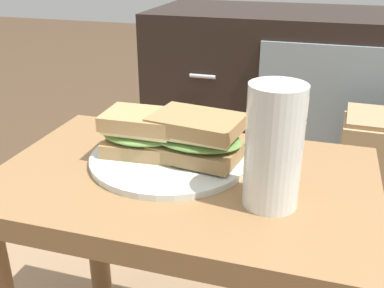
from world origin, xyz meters
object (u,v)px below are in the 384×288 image
Objects in this scene: plate at (170,158)px; beer_glass at (274,149)px; tv_cabinet at (294,98)px; paper_bag at (379,189)px; sandwich_front at (142,133)px; sandwich_back at (197,137)px.

beer_glass is (0.17, -0.08, 0.07)m from plate.
paper_bag is at bearing -56.98° from tv_cabinet.
tv_cabinet is at bearing 79.33° from sandwich_front.
sandwich_front is (-0.04, -0.00, 0.04)m from plate.
plate is 0.06m from sandwich_front.
tv_cabinet reaches higher than sandwich_front.
beer_glass reaches higher than tv_cabinet.
beer_glass is (0.04, -0.99, 0.25)m from tv_cabinet.
sandwich_back is 0.39× the size of paper_bag.
paper_bag is (0.39, 0.51, -0.27)m from plate.
sandwich_front is 0.84× the size of sandwich_back.
beer_glass is (0.21, -0.08, 0.04)m from sandwich_front.
paper_bag is at bearing 52.90° from plate.
sandwich_back is (-0.08, -0.91, 0.22)m from tv_cabinet.
paper_bag is (0.22, 0.59, -0.34)m from beer_glass.
sandwich_front is 0.09m from sandwich_back.
tv_cabinet is at bearing 123.02° from paper_bag.
tv_cabinet is 0.94m from sandwich_back.
plate is (-0.13, -0.91, 0.17)m from tv_cabinet.
sandwich_front is 0.74m from paper_bag.
beer_glass is at bearing -25.73° from plate.
sandwich_back is (0.09, 0.00, 0.00)m from sandwich_front.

